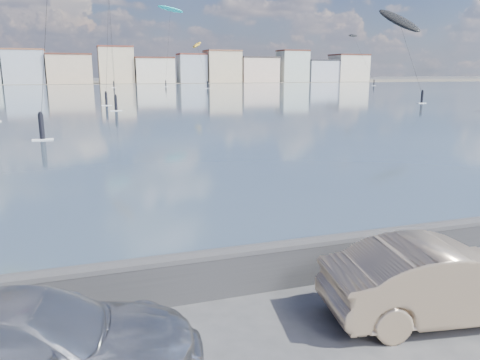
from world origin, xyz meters
name	(u,v)px	position (x,y,z in m)	size (l,w,h in m)	color
bay_water	(95,95)	(0.00, 91.50, 0.01)	(500.00, 177.00, 0.00)	#344C62
far_shore_strip	(87,83)	(0.00, 200.00, 0.01)	(500.00, 60.00, 0.00)	#4C473D
seawall	(215,271)	(0.00, 2.70, 0.58)	(400.00, 0.36, 1.08)	#28282B
far_buildings	(90,67)	(1.31, 186.00, 6.03)	(240.79, 13.26, 14.60)	#B2B7C6
car_silver	(26,346)	(-3.45, 0.64, 0.76)	(2.13, 5.24, 1.52)	#A2A3A8
car_champagne	(445,280)	(3.99, 0.48, 0.77)	(1.63, 4.67, 1.54)	tan
kitesurfer_2	(353,36)	(88.91, 142.53, 16.51)	(7.99, 19.64, 17.56)	black
kitesurfer_14	(170,11)	(25.45, 145.22, 22.91)	(8.43, 8.50, 24.85)	#19BFBF
kitesurfer_18	(197,46)	(30.53, 132.07, 11.92)	(5.34, 15.31, 13.77)	#BF8C19
kitesurfer_19	(399,21)	(45.49, 58.70, 12.27)	(4.08, 11.49, 15.06)	black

